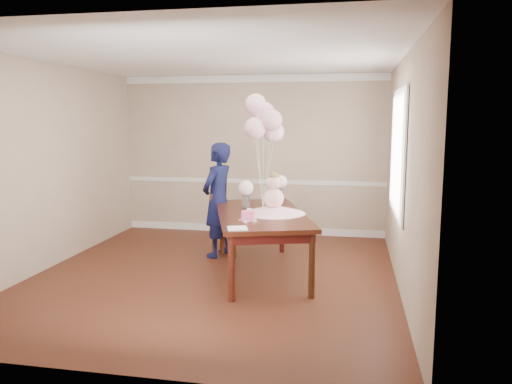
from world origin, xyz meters
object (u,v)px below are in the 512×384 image
object	(u,v)px
birthday_cake	(248,215)
woman	(218,200)
dining_table_top	(261,215)
dining_chair_seat	(225,227)

from	to	relation	value
birthday_cake	woman	bearing A→B (deg)	119.79
dining_table_top	dining_chair_seat	size ratio (longest dim) A/B	5.31
dining_table_top	dining_chair_seat	bearing A→B (deg)	113.35
birthday_cake	woman	size ratio (longest dim) A/B	0.10
dining_table_top	woman	xyz separation A→B (m)	(-0.75, 0.69, 0.05)
dining_table_top	woman	size ratio (longest dim) A/B	1.29
dining_table_top	birthday_cake	size ratio (longest dim) A/B	13.33
dining_chair_seat	dining_table_top	bearing A→B (deg)	-62.72
birthday_cake	woman	xyz separation A→B (m)	(-0.69, 1.21, -0.03)
birthday_cake	dining_chair_seat	size ratio (longest dim) A/B	0.40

